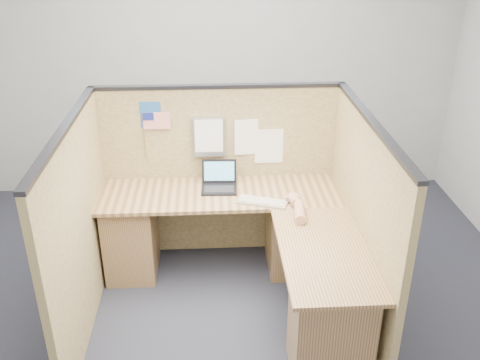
{
  "coord_description": "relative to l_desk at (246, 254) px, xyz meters",
  "views": [
    {
      "loc": [
        -0.06,
        -3.15,
        2.72
      ],
      "look_at": [
        0.15,
        0.5,
        0.92
      ],
      "focal_mm": 40.0,
      "sensor_mm": 36.0,
      "label": 1
    }
  ],
  "objects": [
    {
      "name": "cubicle_partitions",
      "position": [
        -0.18,
        0.14,
        0.38
      ],
      "size": [
        2.06,
        1.83,
        1.53
      ],
      "color": "brown",
      "rests_on": "floor"
    },
    {
      "name": "laptop",
      "position": [
        -0.19,
        0.49,
        0.39
      ],
      "size": [
        0.29,
        0.28,
        0.21
      ],
      "rotation": [
        0.0,
        0.0,
        -0.04
      ],
      "color": "black",
      "rests_on": "l_desk"
    },
    {
      "name": "mouse",
      "position": [
        0.38,
        0.19,
        0.36
      ],
      "size": [
        0.12,
        0.09,
        0.05
      ],
      "primitive_type": "ellipsoid",
      "rotation": [
        0.0,
        0.0,
        -0.14
      ],
      "color": "silver",
      "rests_on": "l_desk"
    },
    {
      "name": "american_flag",
      "position": [
        -0.71,
        0.67,
        0.84
      ],
      "size": [
        0.22,
        0.01,
        0.39
      ],
      "color": "olive",
      "rests_on": "cubicle_partitions"
    },
    {
      "name": "paper_left",
      "position": [
        0.07,
        0.68,
        0.69
      ],
      "size": [
        0.24,
        0.03,
        0.31
      ],
      "primitive_type": "cube",
      "rotation": [
        0.0,
        0.0,
        0.11
      ],
      "color": "white",
      "rests_on": "cubicle_partitions"
    },
    {
      "name": "blue_poster",
      "position": [
        -0.73,
        0.68,
        0.9
      ],
      "size": [
        0.17,
        0.01,
        0.22
      ],
      "primitive_type": "cube",
      "rotation": [
        0.0,
        0.0,
        -0.03
      ],
      "color": "#215897",
      "rests_on": "cubicle_partitions"
    },
    {
      "name": "keyboard",
      "position": [
        0.13,
        0.19,
        0.35
      ],
      "size": [
        0.41,
        0.25,
        0.03
      ],
      "rotation": [
        0.0,
        0.0,
        -0.34
      ],
      "color": "gray",
      "rests_on": "l_desk"
    },
    {
      "name": "file_holder",
      "position": [
        -0.27,
        0.66,
        0.71
      ],
      "size": [
        0.26,
        0.05,
        0.33
      ],
      "color": "slate",
      "rests_on": "cubicle_partitions"
    },
    {
      "name": "hand_forearm",
      "position": [
        0.39,
        0.04,
        0.38
      ],
      "size": [
        0.12,
        0.41,
        0.09
      ],
      "color": "tan",
      "rests_on": "l_desk"
    },
    {
      "name": "floor",
      "position": [
        -0.18,
        -0.29,
        -0.39
      ],
      "size": [
        5.0,
        5.0,
        0.0
      ],
      "primitive_type": "plane",
      "color": "#1E202B",
      "rests_on": "ground"
    },
    {
      "name": "wall_back",
      "position": [
        -0.18,
        1.96,
        1.01
      ],
      "size": [
        5.0,
        0.0,
        5.0
      ],
      "primitive_type": "plane",
      "rotation": [
        1.57,
        0.0,
        0.0
      ],
      "color": "#9A9D9F",
      "rests_on": "floor"
    },
    {
      "name": "l_desk",
      "position": [
        0.0,
        0.0,
        0.0
      ],
      "size": [
        1.95,
        1.75,
        0.73
      ],
      "color": "brown",
      "rests_on": "floor"
    },
    {
      "name": "paper_right",
      "position": [
        0.23,
        0.68,
        0.61
      ],
      "size": [
        0.24,
        0.01,
        0.3
      ],
      "primitive_type": "cube",
      "rotation": [
        0.0,
        0.0,
        0.02
      ],
      "color": "white",
      "rests_on": "cubicle_partitions"
    }
  ]
}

